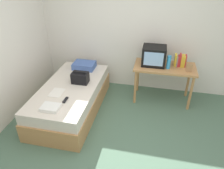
# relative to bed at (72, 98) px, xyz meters

# --- Properties ---
(ground_plane) EXTENTS (8.00, 8.00, 0.00)m
(ground_plane) POSITION_rel_bed_xyz_m (0.99, -0.79, -0.27)
(ground_plane) COLOR #4C6B56
(wall_back) EXTENTS (5.20, 0.10, 2.60)m
(wall_back) POSITION_rel_bed_xyz_m (0.99, 1.21, 1.03)
(wall_back) COLOR silver
(wall_back) RESTS_ON ground
(bed) EXTENTS (1.00, 2.00, 0.54)m
(bed) POSITION_rel_bed_xyz_m (0.00, 0.00, 0.00)
(bed) COLOR #B27F4C
(bed) RESTS_ON ground
(desk) EXTENTS (1.16, 0.60, 0.76)m
(desk) POSITION_rel_bed_xyz_m (1.66, 0.73, 0.40)
(desk) COLOR #B27F4C
(desk) RESTS_ON ground
(tv) EXTENTS (0.44, 0.39, 0.36)m
(tv) POSITION_rel_bed_xyz_m (1.43, 0.76, 0.67)
(tv) COLOR black
(tv) RESTS_ON desk
(water_bottle) EXTENTS (0.08, 0.08, 0.25)m
(water_bottle) POSITION_rel_bed_xyz_m (1.71, 0.64, 0.62)
(water_bottle) COLOR #3399DB
(water_bottle) RESTS_ON desk
(book_row) EXTENTS (0.21, 0.17, 0.24)m
(book_row) POSITION_rel_bed_xyz_m (1.93, 0.81, 0.60)
(book_row) COLOR gold
(book_row) RESTS_ON desk
(picture_frame) EXTENTS (0.11, 0.02, 0.15)m
(picture_frame) POSITION_rel_bed_xyz_m (2.08, 0.58, 0.57)
(picture_frame) COLOR #9E754C
(picture_frame) RESTS_ON desk
(pillow) EXTENTS (0.44, 0.33, 0.13)m
(pillow) POSITION_rel_bed_xyz_m (0.02, 0.74, 0.34)
(pillow) COLOR #4766AD
(pillow) RESTS_ON bed
(handbag) EXTENTS (0.30, 0.20, 0.23)m
(handbag) POSITION_rel_bed_xyz_m (0.15, 0.15, 0.38)
(handbag) COLOR black
(handbag) RESTS_ON bed
(magazine) EXTENTS (0.21, 0.29, 0.01)m
(magazine) POSITION_rel_bed_xyz_m (-0.13, -0.28, 0.28)
(magazine) COLOR white
(magazine) RESTS_ON bed
(remote_dark) EXTENTS (0.04, 0.16, 0.02)m
(remote_dark) POSITION_rel_bed_xyz_m (0.11, -0.46, 0.29)
(remote_dark) COLOR black
(remote_dark) RESTS_ON bed
(folded_towel) EXTENTS (0.28, 0.22, 0.06)m
(folded_towel) POSITION_rel_bed_xyz_m (-0.02, -0.72, 0.30)
(folded_towel) COLOR white
(folded_towel) RESTS_ON bed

